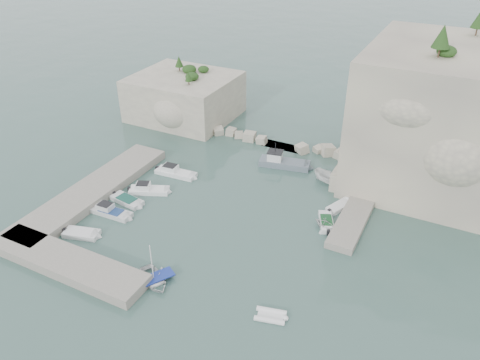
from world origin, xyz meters
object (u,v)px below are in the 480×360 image
at_px(rowboat, 154,282).
at_px(work_boat, 284,166).
at_px(tender_east_a, 325,229).
at_px(tender_east_d, 330,184).
at_px(tender_east_b, 326,224).
at_px(motorboat_d, 112,214).
at_px(motorboat_e, 82,236).
at_px(tender_east_c, 340,208).
at_px(motorboat_a, 176,175).
at_px(motorboat_c, 127,202).
at_px(motorboat_b, 150,192).
at_px(inflatable_dinghy, 270,317).

distance_m(rowboat, work_boat, 27.00).
xyz_separation_m(tender_east_a, tender_east_d, (-2.44, 9.48, 0.00)).
distance_m(tender_east_b, work_boat, 13.91).
relative_size(motorboat_d, motorboat_e, 1.32).
bearing_deg(rowboat, tender_east_c, -0.07).
xyz_separation_m(motorboat_e, tender_east_a, (23.49, 13.27, 0.00)).
bearing_deg(motorboat_d, motorboat_a, 79.41).
bearing_deg(tender_east_a, motorboat_a, 103.13).
distance_m(motorboat_e, rowboat, 11.62).
distance_m(rowboat, tender_east_c, 23.93).
distance_m(motorboat_a, motorboat_c, 8.38).
height_order(motorboat_c, tender_east_a, tender_east_a).
bearing_deg(motorboat_e, work_boat, 44.77).
xyz_separation_m(motorboat_a, tender_east_d, (19.15, 7.03, 0.00)).
relative_size(tender_east_b, work_boat, 0.57).
height_order(motorboat_b, inflatable_dinghy, motorboat_b).
distance_m(motorboat_e, inflatable_dinghy, 23.25).
xyz_separation_m(motorboat_e, tender_east_d, (21.05, 22.75, 0.00)).
xyz_separation_m(motorboat_c, motorboat_d, (0.01, -2.88, 0.00)).
xyz_separation_m(motorboat_e, work_boat, (13.98, 24.52, 0.00)).
relative_size(inflatable_dinghy, tender_east_c, 0.70).
relative_size(motorboat_a, tender_east_c, 1.44).
height_order(motorboat_b, motorboat_d, same).
height_order(tender_east_c, work_boat, work_boat).
xyz_separation_m(motorboat_b, work_boat, (12.66, 13.94, 0.00)).
relative_size(tender_east_a, tender_east_b, 0.66).
xyz_separation_m(tender_east_a, work_boat, (-9.52, 11.25, 0.00)).
height_order(motorboat_b, work_boat, work_boat).
relative_size(rowboat, tender_east_b, 1.01).
bearing_deg(work_boat, motorboat_e, -131.14).
distance_m(inflatable_dinghy, tender_east_c, 19.44).
relative_size(rowboat, work_boat, 0.57).
relative_size(motorboat_a, rowboat, 1.41).
xyz_separation_m(motorboat_a, motorboat_b, (-0.59, -5.13, 0.00)).
height_order(motorboat_a, rowboat, motorboat_a).
bearing_deg(tender_east_c, tender_east_a, -160.50).
bearing_deg(motorboat_e, tender_east_b, 15.83).
xyz_separation_m(tender_east_b, tender_east_d, (-2.25, 8.53, 0.00)).
bearing_deg(work_boat, motorboat_a, -155.35).
bearing_deg(tender_east_a, motorboat_e, 139.06).
distance_m(rowboat, inflatable_dinghy, 11.87).
height_order(motorboat_b, tender_east_c, motorboat_b).
height_order(inflatable_dinghy, tender_east_c, tender_east_c).
relative_size(motorboat_a, motorboat_c, 1.28).
distance_m(motorboat_a, tender_east_b, 21.46).
bearing_deg(rowboat, motorboat_a, 58.85).
height_order(tender_east_b, tender_east_c, same).
bearing_deg(motorboat_c, tender_east_a, 22.30).
bearing_deg(motorboat_d, inflatable_dinghy, -16.68).
relative_size(tender_east_b, tender_east_c, 1.01).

